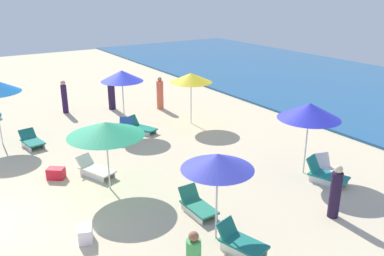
# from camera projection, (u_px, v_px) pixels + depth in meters

# --- Properties ---
(umbrella_0) EXTENTS (2.41, 2.41, 2.28)m
(umbrella_0) POSITION_uv_depth(u_px,v_px,m) (106.00, 129.00, 12.49)
(umbrella_0) COLOR silver
(umbrella_0) RESTS_ON ground_plane
(lounge_chair_0_0) EXTENTS (1.54, 1.08, 0.62)m
(lounge_chair_0_0) POSITION_uv_depth(u_px,v_px,m) (95.00, 169.00, 14.01)
(lounge_chair_0_0) COLOR silver
(lounge_chair_0_0) RESTS_ON ground_plane
(umbrella_2) EXTENTS (1.97, 1.97, 2.43)m
(umbrella_2) POSITION_uv_depth(u_px,v_px,m) (191.00, 78.00, 18.68)
(umbrella_2) COLOR silver
(umbrella_2) RESTS_ON ground_plane
(lounge_chair_4_0) EXTENTS (1.34, 0.82, 0.63)m
(lounge_chair_4_0) POSITION_uv_depth(u_px,v_px,m) (32.00, 141.00, 16.53)
(lounge_chair_4_0) COLOR silver
(lounge_chair_4_0) RESTS_ON ground_plane
(umbrella_5) EXTENTS (1.88, 1.88, 2.73)m
(umbrella_5) POSITION_uv_depth(u_px,v_px,m) (122.00, 76.00, 17.81)
(umbrella_5) COLOR silver
(umbrella_5) RESTS_ON ground_plane
(lounge_chair_5_0) EXTENTS (1.55, 1.26, 0.79)m
(lounge_chair_5_0) POSITION_uv_depth(u_px,v_px,m) (125.00, 132.00, 17.36)
(lounge_chair_5_0) COLOR silver
(lounge_chair_5_0) RESTS_ON ground_plane
(lounge_chair_5_1) EXTENTS (1.50, 1.04, 0.67)m
(lounge_chair_5_1) POSITION_uv_depth(u_px,v_px,m) (141.00, 127.00, 18.18)
(lounge_chair_5_1) COLOR silver
(lounge_chair_5_1) RESTS_ON ground_plane
(umbrella_6) EXTENTS (1.83, 1.83, 2.39)m
(umbrella_6) POSITION_uv_depth(u_px,v_px,m) (218.00, 162.00, 9.88)
(umbrella_6) COLOR silver
(umbrella_6) RESTS_ON ground_plane
(lounge_chair_6_0) EXTENTS (1.35, 0.91, 0.69)m
(lounge_chair_6_0) POSITION_uv_depth(u_px,v_px,m) (241.00, 242.00, 9.96)
(lounge_chair_6_0) COLOR silver
(lounge_chair_6_0) RESTS_ON ground_plane
(lounge_chair_6_1) EXTENTS (1.32, 0.61, 0.66)m
(lounge_chair_6_1) POSITION_uv_depth(u_px,v_px,m) (197.00, 205.00, 11.70)
(lounge_chair_6_1) COLOR silver
(lounge_chair_6_1) RESTS_ON ground_plane
(umbrella_7) EXTENTS (2.12, 2.12, 2.55)m
(umbrella_7) POSITION_uv_depth(u_px,v_px,m) (309.00, 111.00, 13.54)
(umbrella_7) COLOR silver
(umbrella_7) RESTS_ON ground_plane
(lounge_chair_7_0) EXTENTS (1.38, 0.92, 0.73)m
(lounge_chair_7_0) POSITION_uv_depth(u_px,v_px,m) (328.00, 171.00, 13.80)
(lounge_chair_7_0) COLOR silver
(lounge_chair_7_0) RESTS_ON ground_plane
(lounge_chair_7_1) EXTENTS (1.47, 1.01, 0.79)m
(lounge_chair_7_1) POSITION_uv_depth(u_px,v_px,m) (325.00, 174.00, 13.51)
(lounge_chair_7_1) COLOR silver
(lounge_chair_7_1) RESTS_ON ground_plane
(beachgoer_0) EXTENTS (0.36, 0.36, 1.71)m
(beachgoer_0) POSITION_uv_depth(u_px,v_px,m) (64.00, 97.00, 20.75)
(beachgoer_0) COLOR #2A1640
(beachgoer_0) RESTS_ON ground_plane
(beachgoer_1) EXTENTS (0.49, 0.49, 1.71)m
(beachgoer_1) POSITION_uv_depth(u_px,v_px,m) (160.00, 94.00, 21.47)
(beachgoer_1) COLOR #E25E43
(beachgoer_1) RESTS_ON ground_plane
(beachgoer_2) EXTENTS (0.45, 0.45, 1.62)m
(beachgoer_2) POSITION_uv_depth(u_px,v_px,m) (112.00, 95.00, 21.39)
(beachgoer_2) COLOR #251638
(beachgoer_2) RESTS_ON ground_plane
(beachgoer_4) EXTENTS (0.38, 0.38, 1.60)m
(beachgoer_4) POSITION_uv_depth(u_px,v_px,m) (335.00, 193.00, 11.33)
(beachgoer_4) COLOR #241633
(beachgoer_4) RESTS_ON ground_plane
(cooler_box_0) EXTENTS (0.59, 0.50, 0.40)m
(cooler_box_0) POSITION_uv_depth(u_px,v_px,m) (85.00, 234.00, 10.41)
(cooler_box_0) COLOR white
(cooler_box_0) RESTS_ON ground_plane
(cooler_box_2) EXTENTS (0.63, 0.66, 0.39)m
(cooler_box_2) POSITION_uv_depth(u_px,v_px,m) (56.00, 173.00, 13.79)
(cooler_box_2) COLOR red
(cooler_box_2) RESTS_ON ground_plane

